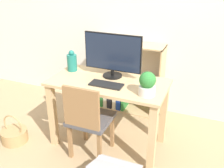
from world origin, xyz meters
The scene contains 10 objects.
ground_plane centered at (0.00, 0.00, 0.00)m, with size 10.00×10.00×0.00m, color tan.
wall_back centered at (0.00, 0.95, 1.30)m, with size 8.00×0.05×2.60m.
desk centered at (0.00, 0.00, 0.58)m, with size 1.19×0.60×0.74m.
monitor centered at (-0.01, 0.13, 0.99)m, with size 0.61×0.20×0.45m.
keyboard centered at (0.02, -0.10, 0.75)m, with size 0.32×0.14×0.02m.
vase centered at (-0.48, 0.12, 0.85)m, with size 0.11×0.11×0.23m.
potted_plant centered at (0.44, -0.15, 0.85)m, with size 0.15×0.15×0.22m.
chair centered at (-0.10, -0.28, 0.45)m, with size 0.40×0.40×0.82m.
bookshelf centered at (-0.19, 0.77, 0.39)m, with size 0.85×0.28×0.93m.
basket centered at (-0.98, -0.38, 0.08)m, with size 0.28×0.28×0.33m.
Camera 1 is at (0.94, -2.20, 1.82)m, focal length 42.00 mm.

